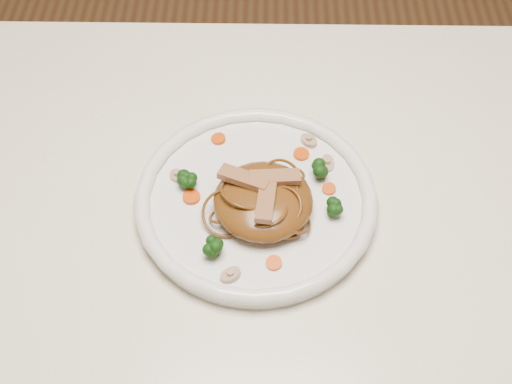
{
  "coord_description": "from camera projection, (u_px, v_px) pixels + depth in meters",
  "views": [
    {
      "loc": [
        -0.01,
        -0.49,
        1.44
      ],
      "look_at": [
        -0.01,
        0.03,
        0.78
      ],
      "focal_mm": 46.95,
      "sensor_mm": 36.0,
      "label": 1
    }
  ],
  "objects": [
    {
      "name": "carrot_1",
      "position": [
        191.0,
        197.0,
        0.85
      ],
      "size": [
        0.03,
        0.03,
        0.0
      ],
      "primitive_type": "cylinder",
      "rotation": [
        0.0,
        0.0,
        0.34
      ],
      "color": "#E15008",
      "rests_on": "plate"
    },
    {
      "name": "mushroom_3",
      "position": [
        309.0,
        141.0,
        0.91
      ],
      "size": [
        0.04,
        0.04,
        0.01
      ],
      "primitive_type": "cylinder",
      "rotation": [
        0.0,
        0.0,
        2.22
      ],
      "color": "#BDA88E",
      "rests_on": "plate"
    },
    {
      "name": "noodle_mound",
      "position": [
        263.0,
        201.0,
        0.82
      ],
      "size": [
        0.14,
        0.14,
        0.04
      ],
      "primitive_type": "ellipsoid",
      "rotation": [
        0.0,
        0.0,
        -0.11
      ],
      "color": "#583310",
      "rests_on": "plate"
    },
    {
      "name": "carrot_2",
      "position": [
        329.0,
        189.0,
        0.86
      ],
      "size": [
        0.02,
        0.02,
        0.0
      ],
      "primitive_type": "cylinder",
      "rotation": [
        0.0,
        0.0,
        -0.23
      ],
      "color": "#E15008",
      "rests_on": "plate"
    },
    {
      "name": "mushroom_1",
      "position": [
        327.0,
        164.0,
        0.88
      ],
      "size": [
        0.03,
        0.03,
        0.01
      ],
      "primitive_type": "cylinder",
      "rotation": [
        0.0,
        0.0,
        1.51
      ],
      "color": "#BDA88E",
      "rests_on": "plate"
    },
    {
      "name": "broccoli_3",
      "position": [
        333.0,
        207.0,
        0.83
      ],
      "size": [
        0.03,
        0.03,
        0.03
      ],
      "primitive_type": null,
      "rotation": [
        0.0,
        0.0,
        0.21
      ],
      "color": "black",
      "rests_on": "plate"
    },
    {
      "name": "plate",
      "position": [
        256.0,
        203.0,
        0.86
      ],
      "size": [
        0.39,
        0.39,
        0.02
      ],
      "primitive_type": "cylinder",
      "rotation": [
        0.0,
        0.0,
        -0.33
      ],
      "color": "white",
      "rests_on": "table"
    },
    {
      "name": "broccoli_2",
      "position": [
        213.0,
        247.0,
        0.79
      ],
      "size": [
        0.04,
        0.04,
        0.03
      ],
      "primitive_type": null,
      "rotation": [
        0.0,
        0.0,
        -0.3
      ],
      "color": "black",
      "rests_on": "plate"
    },
    {
      "name": "broccoli_0",
      "position": [
        322.0,
        168.0,
        0.86
      ],
      "size": [
        0.03,
        0.03,
        0.03
      ],
      "primitive_type": null,
      "rotation": [
        0.0,
        0.0,
        -0.01
      ],
      "color": "black",
      "rests_on": "plate"
    },
    {
      "name": "carrot_4",
      "position": [
        274.0,
        263.0,
        0.79
      ],
      "size": [
        0.02,
        0.02,
        0.0
      ],
      "primitive_type": "cylinder",
      "rotation": [
        0.0,
        0.0,
        -0.03
      ],
      "color": "#E15008",
      "rests_on": "plate"
    },
    {
      "name": "carrot_3",
      "position": [
        218.0,
        139.0,
        0.91
      ],
      "size": [
        0.02,
        0.02,
        0.0
      ],
      "primitive_type": "cylinder",
      "rotation": [
        0.0,
        0.0,
        0.27
      ],
      "color": "#E15008",
      "rests_on": "plate"
    },
    {
      "name": "broccoli_1",
      "position": [
        186.0,
        180.0,
        0.85
      ],
      "size": [
        0.02,
        0.02,
        0.03
      ],
      "primitive_type": null,
      "rotation": [
        0.0,
        0.0,
        -0.02
      ],
      "color": "black",
      "rests_on": "plate"
    },
    {
      "name": "table",
      "position": [
        265.0,
        266.0,
        0.92
      ],
      "size": [
        1.2,
        0.8,
        0.75
      ],
      "color": "silver",
      "rests_on": "ground"
    },
    {
      "name": "mushroom_0",
      "position": [
        230.0,
        275.0,
        0.78
      ],
      "size": [
        0.04,
        0.04,
        0.01
      ],
      "primitive_type": "cylinder",
      "rotation": [
        0.0,
        0.0,
        0.61
      ],
      "color": "#BDA88E",
      "rests_on": "plate"
    },
    {
      "name": "chicken_b",
      "position": [
        244.0,
        178.0,
        0.82
      ],
      "size": [
        0.07,
        0.04,
        0.01
      ],
      "primitive_type": "cube",
      "rotation": [
        0.0,
        0.0,
        2.74
      ],
      "color": "#A16E4C",
      "rests_on": "noodle_mound"
    },
    {
      "name": "mushroom_2",
      "position": [
        177.0,
        176.0,
        0.87
      ],
      "size": [
        0.03,
        0.03,
        0.01
      ],
      "primitive_type": "cylinder",
      "rotation": [
        0.0,
        0.0,
        -1.02
      ],
      "color": "#BDA88E",
      "rests_on": "plate"
    },
    {
      "name": "chicken_c",
      "position": [
        266.0,
        201.0,
        0.79
      ],
      "size": [
        0.03,
        0.06,
        0.01
      ],
      "primitive_type": "cube",
      "rotation": [
        0.0,
        0.0,
        4.61
      ],
      "color": "#A16E4C",
      "rests_on": "noodle_mound"
    },
    {
      "name": "chicken_a",
      "position": [
        275.0,
        177.0,
        0.82
      ],
      "size": [
        0.06,
        0.03,
        0.01
      ],
      "primitive_type": "cube",
      "rotation": [
        0.0,
        0.0,
        0.1
      ],
      "color": "#A16E4C",
      "rests_on": "noodle_mound"
    },
    {
      "name": "carrot_0",
      "position": [
        301.0,
        154.0,
        0.89
      ],
      "size": [
        0.03,
        0.03,
        0.0
      ],
      "primitive_type": "cylinder",
      "rotation": [
        0.0,
        0.0,
        -0.24
      ],
      "color": "#E15008",
      "rests_on": "plate"
    }
  ]
}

